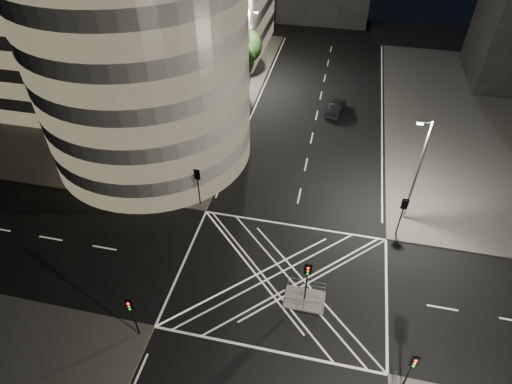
% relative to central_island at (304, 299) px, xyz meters
% --- Properties ---
extents(ground, '(120.00, 120.00, 0.00)m').
position_rel_central_island_xyz_m(ground, '(-2.00, 1.50, -0.07)').
color(ground, black).
rests_on(ground, ground).
extents(sidewalk_far_left, '(42.00, 42.00, 0.15)m').
position_rel_central_island_xyz_m(sidewalk_far_left, '(-31.00, 28.50, 0.00)').
color(sidewalk_far_left, '#504E4B').
rests_on(sidewalk_far_left, ground).
extents(central_island, '(3.00, 2.00, 0.15)m').
position_rel_central_island_xyz_m(central_island, '(0.00, 0.00, 0.00)').
color(central_island, slate).
rests_on(central_island, ground).
extents(office_tower_curved, '(30.00, 29.00, 27.20)m').
position_rel_central_island_xyz_m(office_tower_curved, '(-22.74, 20.24, 12.58)').
color(office_tower_curved, gray).
rests_on(office_tower_curved, sidewalk_far_left).
extents(tree_a, '(4.57, 4.57, 7.11)m').
position_rel_central_island_xyz_m(tree_a, '(-12.50, 10.50, 4.55)').
color(tree_a, black).
rests_on(tree_a, sidewalk_far_left).
extents(tree_b, '(4.13, 4.13, 7.00)m').
position_rel_central_island_xyz_m(tree_b, '(-12.50, 16.50, 4.69)').
color(tree_b, black).
rests_on(tree_b, sidewalk_far_left).
extents(tree_c, '(3.58, 3.58, 6.85)m').
position_rel_central_island_xyz_m(tree_c, '(-12.50, 22.50, 4.85)').
color(tree_c, black).
rests_on(tree_c, sidewalk_far_left).
extents(tree_d, '(4.61, 4.61, 7.72)m').
position_rel_central_island_xyz_m(tree_d, '(-12.50, 28.50, 5.13)').
color(tree_d, black).
rests_on(tree_d, sidewalk_far_left).
extents(tree_e, '(3.94, 3.94, 6.55)m').
position_rel_central_island_xyz_m(tree_e, '(-12.50, 34.50, 4.35)').
color(tree_e, black).
rests_on(tree_e, sidewalk_far_left).
extents(traffic_signal_fl, '(0.55, 0.22, 4.00)m').
position_rel_central_island_xyz_m(traffic_signal_fl, '(-10.80, 8.30, 2.84)').
color(traffic_signal_fl, black).
rests_on(traffic_signal_fl, sidewalk_far_left).
extents(traffic_signal_nl, '(0.55, 0.22, 4.00)m').
position_rel_central_island_xyz_m(traffic_signal_nl, '(-10.80, -5.30, 2.84)').
color(traffic_signal_nl, black).
rests_on(traffic_signal_nl, sidewalk_near_left).
extents(traffic_signal_fr, '(0.55, 0.22, 4.00)m').
position_rel_central_island_xyz_m(traffic_signal_fr, '(6.80, 8.30, 2.84)').
color(traffic_signal_fr, black).
rests_on(traffic_signal_fr, sidewalk_far_right).
extents(traffic_signal_nr, '(0.55, 0.22, 4.00)m').
position_rel_central_island_xyz_m(traffic_signal_nr, '(6.80, -5.30, 2.84)').
color(traffic_signal_nr, black).
rests_on(traffic_signal_nr, sidewalk_near_right).
extents(traffic_signal_island, '(0.55, 0.22, 4.00)m').
position_rel_central_island_xyz_m(traffic_signal_island, '(0.00, 0.00, 2.84)').
color(traffic_signal_island, black).
rests_on(traffic_signal_island, central_island).
extents(street_lamp_left_near, '(1.25, 0.25, 10.00)m').
position_rel_central_island_xyz_m(street_lamp_left_near, '(-11.44, 13.50, 5.47)').
color(street_lamp_left_near, slate).
rests_on(street_lamp_left_near, sidewalk_far_left).
extents(street_lamp_left_far, '(1.25, 0.25, 10.00)m').
position_rel_central_island_xyz_m(street_lamp_left_far, '(-11.44, 31.50, 5.47)').
color(street_lamp_left_far, slate).
rests_on(street_lamp_left_far, sidewalk_far_left).
extents(street_lamp_right_far, '(1.25, 0.25, 10.00)m').
position_rel_central_island_xyz_m(street_lamp_right_far, '(7.44, 10.50, 5.47)').
color(street_lamp_right_far, slate).
rests_on(street_lamp_right_far, sidewalk_far_right).
extents(railing_island_south, '(2.80, 0.06, 1.10)m').
position_rel_central_island_xyz_m(railing_island_south, '(0.00, -0.90, 0.62)').
color(railing_island_south, slate).
rests_on(railing_island_south, central_island).
extents(railing_island_north, '(2.80, 0.06, 1.10)m').
position_rel_central_island_xyz_m(railing_island_north, '(0.00, 0.90, 0.62)').
color(railing_island_north, slate).
rests_on(railing_island_north, central_island).
extents(sedan, '(2.31, 4.65, 1.46)m').
position_rel_central_island_xyz_m(sedan, '(0.16, 27.44, 0.66)').
color(sedan, black).
rests_on(sedan, ground).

